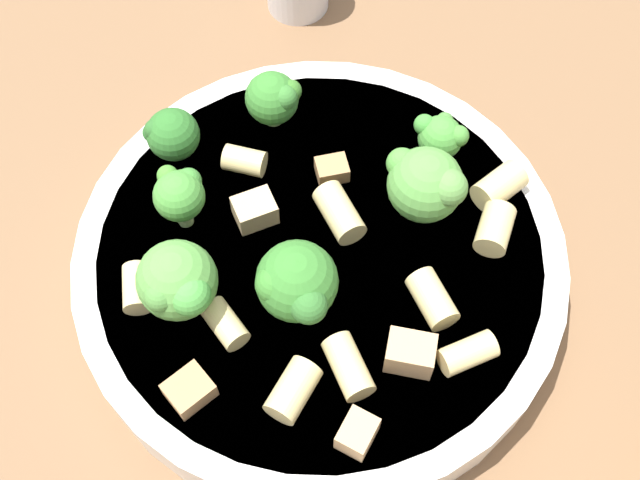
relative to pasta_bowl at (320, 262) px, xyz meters
name	(u,v)px	position (x,y,z in m)	size (l,w,h in m)	color
ground_plane	(320,279)	(0.00, 0.00, -0.02)	(2.00, 2.00, 0.00)	brown
pasta_bowl	(320,262)	(0.00, 0.00, 0.00)	(0.25, 0.25, 0.03)	silver
broccoli_floret_0	(274,98)	(0.06, -0.06, 0.03)	(0.03, 0.03, 0.03)	#84AD60
broccoli_floret_1	(426,184)	(-0.03, -0.04, 0.04)	(0.04, 0.04, 0.04)	#84AD60
broccoli_floret_2	(178,283)	(0.04, 0.06, 0.04)	(0.04, 0.04, 0.04)	#84AD60
broccoli_floret_3	(440,137)	(-0.03, -0.08, 0.03)	(0.03, 0.03, 0.03)	#84AD60
broccoli_floret_4	(180,193)	(0.07, 0.02, 0.04)	(0.03, 0.03, 0.04)	#9EC175
broccoli_floret_5	(172,134)	(0.10, -0.01, 0.03)	(0.03, 0.03, 0.03)	#9EC175
broccoli_floret_6	(294,283)	(-0.01, 0.03, 0.04)	(0.04, 0.04, 0.05)	#84AD60
rigatoni_0	(225,324)	(0.02, 0.06, 0.02)	(0.01, 0.01, 0.02)	#E0C67F
rigatoni_1	(137,288)	(0.06, 0.06, 0.02)	(0.01, 0.01, 0.02)	#E0C67F
rigatoni_2	(348,367)	(-0.04, 0.05, 0.02)	(0.01, 0.01, 0.03)	#E0C67F
rigatoni_3	(293,390)	(-0.03, 0.07, 0.02)	(0.02, 0.02, 0.03)	#E0C67F
rigatoni_4	(499,186)	(-0.06, -0.07, 0.02)	(0.02, 0.02, 0.03)	#E0C67F
rigatoni_5	(244,161)	(0.06, -0.02, 0.02)	(0.01, 0.01, 0.02)	#E0C67F
rigatoni_6	(429,305)	(-0.06, 0.00, 0.02)	(0.02, 0.02, 0.03)	#E0C67F
rigatoni_7	(338,212)	(0.00, -0.02, 0.02)	(0.02, 0.02, 0.03)	#E0C67F
rigatoni_8	(495,229)	(-0.07, -0.05, 0.02)	(0.02, 0.02, 0.02)	#E0C67F
rigatoni_9	(468,353)	(-0.09, 0.02, 0.02)	(0.01, 0.01, 0.03)	#E0C67F
chicken_chunk_0	(357,433)	(-0.06, 0.07, 0.02)	(0.02, 0.01, 0.01)	tan
chicken_chunk_1	(332,169)	(0.02, -0.04, 0.02)	(0.02, 0.01, 0.01)	#A87A4C
chicken_chunk_2	(189,390)	(0.01, 0.09, 0.02)	(0.02, 0.02, 0.01)	#A87A4C
chicken_chunk_3	(251,216)	(0.04, 0.00, 0.02)	(0.02, 0.02, 0.01)	tan
chicken_chunk_4	(410,353)	(-0.06, 0.03, 0.02)	(0.02, 0.02, 0.02)	tan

